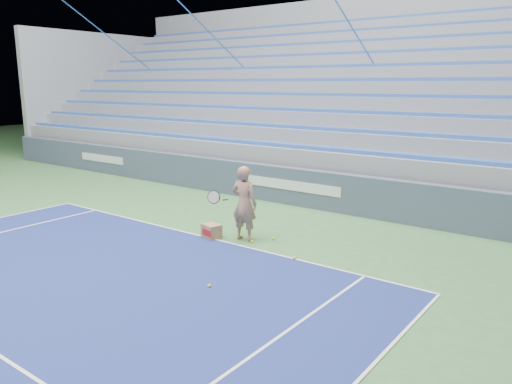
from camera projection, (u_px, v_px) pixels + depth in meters
sponsor_barrier at (295, 186)px, 14.72m from camera, size 30.00×0.32×1.10m
bleachers at (377, 115)px, 18.81m from camera, size 31.00×9.15×7.30m
tennis_player at (244, 203)px, 11.30m from camera, size 0.94×0.85×1.73m
ball_box at (211, 231)px, 11.62m from camera, size 0.50×0.43×0.32m
tennis_ball_0 at (295, 258)px, 10.20m from camera, size 0.07×0.07×0.07m
tennis_ball_1 at (252, 241)px, 11.27m from camera, size 0.07×0.07×0.07m
tennis_ball_2 at (209, 286)px, 8.80m from camera, size 0.07×0.07×0.07m
tennis_ball_3 at (273, 239)px, 11.47m from camera, size 0.07×0.07×0.07m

